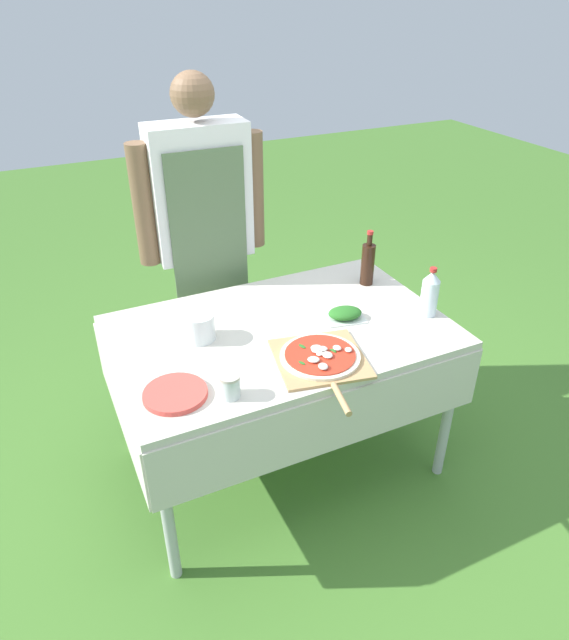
{
  "coord_description": "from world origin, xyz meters",
  "views": [
    {
      "loc": [
        -0.88,
        -1.9,
        2.09
      ],
      "look_at": [
        0.02,
        0.0,
        0.82
      ],
      "focal_mm": 32.0,
      "sensor_mm": 36.0,
      "label": 1
    }
  ],
  "objects_px": {
    "prep_table": "(281,345)",
    "oil_bottle": "(368,263)",
    "plate_stack": "(175,394)",
    "water_bottle": "(430,293)",
    "herb_container": "(345,314)",
    "person_cook": "(203,225)",
    "mixing_tub": "(199,327)",
    "sauce_jar": "(230,387)",
    "pizza_on_peel": "(321,358)"
  },
  "relations": [
    {
      "from": "prep_table",
      "to": "sauce_jar",
      "type": "distance_m",
      "value": 0.51
    },
    {
      "from": "prep_table",
      "to": "person_cook",
      "type": "bearing_deg",
      "value": 99.03
    },
    {
      "from": "person_cook",
      "to": "plate_stack",
      "type": "height_order",
      "value": "person_cook"
    },
    {
      "from": "herb_container",
      "to": "sauce_jar",
      "type": "xyz_separation_m",
      "value": [
        -0.66,
        -0.3,
        0.02
      ]
    },
    {
      "from": "pizza_on_peel",
      "to": "sauce_jar",
      "type": "bearing_deg",
      "value": -161.03
    },
    {
      "from": "prep_table",
      "to": "oil_bottle",
      "type": "relative_size",
      "value": 5.23
    },
    {
      "from": "pizza_on_peel",
      "to": "oil_bottle",
      "type": "height_order",
      "value": "oil_bottle"
    },
    {
      "from": "herb_container",
      "to": "plate_stack",
      "type": "height_order",
      "value": "herb_container"
    },
    {
      "from": "oil_bottle",
      "to": "water_bottle",
      "type": "distance_m",
      "value": 0.39
    },
    {
      "from": "person_cook",
      "to": "pizza_on_peel",
      "type": "height_order",
      "value": "person_cook"
    },
    {
      "from": "herb_container",
      "to": "sauce_jar",
      "type": "distance_m",
      "value": 0.72
    },
    {
      "from": "prep_table",
      "to": "plate_stack",
      "type": "xyz_separation_m",
      "value": [
        -0.54,
        -0.25,
        0.09
      ]
    },
    {
      "from": "herb_container",
      "to": "plate_stack",
      "type": "relative_size",
      "value": 0.84
    },
    {
      "from": "water_bottle",
      "to": "mixing_tub",
      "type": "relative_size",
      "value": 1.78
    },
    {
      "from": "herb_container",
      "to": "mixing_tub",
      "type": "bearing_deg",
      "value": 169.27
    },
    {
      "from": "sauce_jar",
      "to": "herb_container",
      "type": "bearing_deg",
      "value": 24.28
    },
    {
      "from": "prep_table",
      "to": "plate_stack",
      "type": "distance_m",
      "value": 0.61
    },
    {
      "from": "mixing_tub",
      "to": "oil_bottle",
      "type": "bearing_deg",
      "value": 8.26
    },
    {
      "from": "person_cook",
      "to": "water_bottle",
      "type": "height_order",
      "value": "person_cook"
    },
    {
      "from": "herb_container",
      "to": "sauce_jar",
      "type": "height_order",
      "value": "sauce_jar"
    },
    {
      "from": "prep_table",
      "to": "herb_container",
      "type": "height_order",
      "value": "herb_container"
    },
    {
      "from": "person_cook",
      "to": "plate_stack",
      "type": "bearing_deg",
      "value": 66.7
    },
    {
      "from": "prep_table",
      "to": "water_bottle",
      "type": "height_order",
      "value": "water_bottle"
    },
    {
      "from": "person_cook",
      "to": "oil_bottle",
      "type": "xyz_separation_m",
      "value": [
        0.67,
        -0.48,
        -0.14
      ]
    },
    {
      "from": "prep_table",
      "to": "pizza_on_peel",
      "type": "height_order",
      "value": "pizza_on_peel"
    },
    {
      "from": "prep_table",
      "to": "sauce_jar",
      "type": "relative_size",
      "value": 15.72
    },
    {
      "from": "person_cook",
      "to": "mixing_tub",
      "type": "height_order",
      "value": "person_cook"
    },
    {
      "from": "oil_bottle",
      "to": "plate_stack",
      "type": "distance_m",
      "value": 1.21
    },
    {
      "from": "person_cook",
      "to": "water_bottle",
      "type": "relative_size",
      "value": 7.51
    },
    {
      "from": "water_bottle",
      "to": "sauce_jar",
      "type": "distance_m",
      "value": 1.03
    },
    {
      "from": "mixing_tub",
      "to": "sauce_jar",
      "type": "relative_size",
      "value": 1.41
    },
    {
      "from": "person_cook",
      "to": "oil_bottle",
      "type": "relative_size",
      "value": 6.26
    },
    {
      "from": "water_bottle",
      "to": "plate_stack",
      "type": "xyz_separation_m",
      "value": [
        -1.2,
        -0.09,
        -0.1
      ]
    },
    {
      "from": "plate_stack",
      "to": "prep_table",
      "type": "bearing_deg",
      "value": 25.04
    },
    {
      "from": "prep_table",
      "to": "pizza_on_peel",
      "type": "relative_size",
      "value": 2.65
    },
    {
      "from": "prep_table",
      "to": "oil_bottle",
      "type": "height_order",
      "value": "oil_bottle"
    },
    {
      "from": "sauce_jar",
      "to": "pizza_on_peel",
      "type": "bearing_deg",
      "value": 7.64
    },
    {
      "from": "water_bottle",
      "to": "herb_container",
      "type": "bearing_deg",
      "value": 160.92
    },
    {
      "from": "oil_bottle",
      "to": "plate_stack",
      "type": "bearing_deg",
      "value": -157.44
    },
    {
      "from": "person_cook",
      "to": "water_bottle",
      "type": "distance_m",
      "value": 1.15
    },
    {
      "from": "pizza_on_peel",
      "to": "water_bottle",
      "type": "bearing_deg",
      "value": 22.24
    },
    {
      "from": "person_cook",
      "to": "oil_bottle",
      "type": "distance_m",
      "value": 0.84
    },
    {
      "from": "water_bottle",
      "to": "pizza_on_peel",
      "type": "bearing_deg",
      "value": -169.08
    },
    {
      "from": "pizza_on_peel",
      "to": "water_bottle",
      "type": "distance_m",
      "value": 0.63
    },
    {
      "from": "prep_table",
      "to": "herb_container",
      "type": "xyz_separation_m",
      "value": [
        0.29,
        -0.05,
        0.11
      ]
    },
    {
      "from": "person_cook",
      "to": "mixing_tub",
      "type": "bearing_deg",
      "value": 70.74
    },
    {
      "from": "pizza_on_peel",
      "to": "oil_bottle",
      "type": "distance_m",
      "value": 0.73
    },
    {
      "from": "oil_bottle",
      "to": "herb_container",
      "type": "relative_size",
      "value": 1.39
    },
    {
      "from": "oil_bottle",
      "to": "herb_container",
      "type": "height_order",
      "value": "oil_bottle"
    },
    {
      "from": "mixing_tub",
      "to": "pizza_on_peel",
      "type": "bearing_deg",
      "value": -43.48
    }
  ]
}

